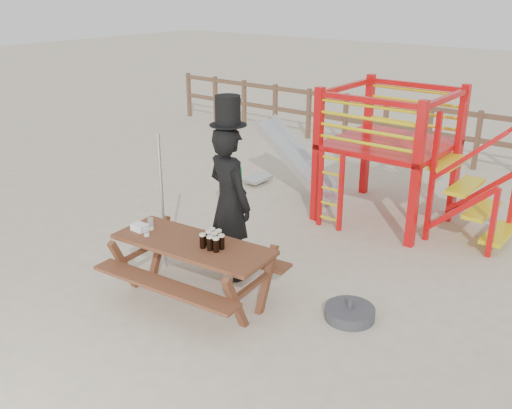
# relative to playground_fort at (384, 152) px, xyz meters

# --- Properties ---
(ground) EXTENTS (60.00, 60.00, 0.00)m
(ground) POSITION_rel_playground_fort_xyz_m (-0.12, -3.58, -1.07)
(ground) COLOR beige
(ground) RESTS_ON ground
(back_fence) EXTENTS (15.09, 0.09, 1.20)m
(back_fence) POSITION_rel_playground_fort_xyz_m (-0.12, 3.42, -0.34)
(back_fence) COLOR brown
(back_fence) RESTS_ON ground
(playground_fort) EXTENTS (4.71, 1.84, 2.10)m
(playground_fort) POSITION_rel_playground_fort_xyz_m (0.00, 0.00, 0.00)
(playground_fort) COLOR red
(playground_fort) RESTS_ON ground
(picnic_table) EXTENTS (2.03, 1.50, 0.74)m
(picnic_table) POSITION_rel_playground_fort_xyz_m (-0.51, -3.75, -0.60)
(picnic_table) COLOR brown
(picnic_table) RESTS_ON ground
(man_with_hat) EXTENTS (0.81, 0.63, 2.32)m
(man_with_hat) POSITION_rel_playground_fort_xyz_m (-0.58, -3.01, -0.04)
(man_with_hat) COLOR black
(man_with_hat) RESTS_ON ground
(metal_pole) EXTENTS (0.04, 0.04, 1.82)m
(metal_pole) POSITION_rel_playground_fort_xyz_m (-1.38, -3.39, -0.16)
(metal_pole) COLOR #B2B2B7
(metal_pole) RESTS_ON ground
(parasol_base) EXTENTS (0.57, 0.57, 0.24)m
(parasol_base) POSITION_rel_playground_fort_xyz_m (1.15, -2.98, -1.01)
(parasol_base) COLOR #38383D
(parasol_base) RESTS_ON ground
(paper_bag) EXTENTS (0.18, 0.15, 0.08)m
(paper_bag) POSITION_rel_playground_fort_xyz_m (-1.25, -3.89, -0.29)
(paper_bag) COLOR white
(paper_bag) RESTS_ON picnic_table
(stout_pints) EXTENTS (0.28, 0.26, 0.17)m
(stout_pints) POSITION_rel_playground_fort_xyz_m (-0.24, -3.69, -0.24)
(stout_pints) COLOR black
(stout_pints) RESTS_ON picnic_table
(empty_glasses) EXTENTS (0.17, 0.23, 0.15)m
(empty_glasses) POSITION_rel_playground_fort_xyz_m (-1.11, -3.87, -0.26)
(empty_glasses) COLOR silver
(empty_glasses) RESTS_ON picnic_table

